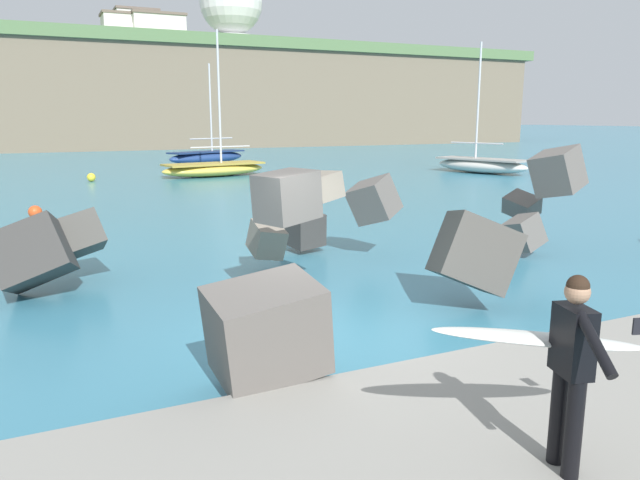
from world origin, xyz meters
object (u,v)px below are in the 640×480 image
(mooring_buoy_middle, at_px, (35,212))
(boat_near_left, at_px, (214,168))
(mooring_buoy_inner, at_px, (91,177))
(station_building_west, at_px, (131,31))
(radar_dome, at_px, (231,9))
(station_building_central, at_px, (137,32))
(boat_near_right, at_px, (481,165))
(station_building_annex, at_px, (157,31))
(boat_mid_left, at_px, (207,157))
(surfer_with_board, at_px, (561,354))

(mooring_buoy_middle, bearing_deg, boat_near_left, 51.90)
(mooring_buoy_inner, height_order, station_building_west, station_building_west)
(radar_dome, height_order, station_building_west, radar_dome)
(station_building_west, xyz_separation_m, station_building_central, (2.09, 9.13, 0.98))
(boat_near_right, xyz_separation_m, radar_dome, (2.79, 59.47, 18.06))
(boat_near_right, height_order, station_building_annex, station_building_annex)
(mooring_buoy_middle, height_order, station_building_annex, station_building_annex)
(boat_mid_left, xyz_separation_m, station_building_central, (2.64, 46.48, 14.26))
(surfer_with_board, height_order, station_building_west, station_building_west)
(boat_near_right, distance_m, mooring_buoy_middle, 25.35)
(surfer_with_board, bearing_deg, mooring_buoy_middle, 103.11)
(boat_near_left, height_order, radar_dome, radar_dome)
(station_building_west, bearing_deg, station_building_central, 77.10)
(surfer_with_board, bearing_deg, radar_dome, 74.86)
(boat_near_left, bearing_deg, station_building_annex, 83.02)
(mooring_buoy_inner, bearing_deg, station_building_west, 78.94)
(mooring_buoy_middle, height_order, station_building_central, station_building_central)
(boat_near_left, height_order, mooring_buoy_middle, boat_near_left)
(boat_mid_left, distance_m, station_building_central, 48.69)
(boat_near_left, xyz_separation_m, station_building_central, (4.66, 55.89, 14.32))
(mooring_buoy_inner, bearing_deg, station_building_central, 78.64)
(boat_near_left, relative_size, mooring_buoy_inner, 18.21)
(mooring_buoy_inner, xyz_separation_m, mooring_buoy_middle, (-2.65, -11.68, 0.00))
(boat_near_left, height_order, station_building_west, station_building_west)
(mooring_buoy_middle, relative_size, radar_dome, 0.04)
(boat_near_left, xyz_separation_m, station_building_west, (2.57, 46.76, 13.34))
(boat_mid_left, bearing_deg, station_building_central, 86.75)
(boat_near_right, relative_size, station_building_central, 1.30)
(boat_mid_left, relative_size, station_building_central, 1.20)
(station_building_west, height_order, station_building_central, station_building_central)
(mooring_buoy_inner, height_order, radar_dome, radar_dome)
(radar_dome, distance_m, station_building_annex, 15.43)
(radar_dome, height_order, station_building_annex, radar_dome)
(boat_near_left, xyz_separation_m, boat_near_right, (15.13, -4.79, 0.06))
(radar_dome, bearing_deg, boat_near_left, -108.15)
(station_building_west, relative_size, station_building_annex, 1.05)
(boat_mid_left, height_order, station_building_west, station_building_west)
(boat_near_left, xyz_separation_m, mooring_buoy_middle, (-9.23, -11.78, -0.23))
(station_building_west, bearing_deg, surfer_with_board, -95.63)
(radar_dome, relative_size, station_building_west, 1.77)
(boat_mid_left, bearing_deg, station_building_annex, 84.34)
(mooring_buoy_inner, relative_size, radar_dome, 0.04)
(surfer_with_board, distance_m, boat_near_left, 30.41)
(boat_near_left, relative_size, boat_mid_left, 1.14)
(station_building_central, bearing_deg, boat_near_right, -80.21)
(station_building_central, bearing_deg, mooring_buoy_middle, -101.61)
(boat_mid_left, relative_size, radar_dome, 0.58)
(mooring_buoy_middle, bearing_deg, boat_near_right, 16.01)
(boat_mid_left, distance_m, mooring_buoy_middle, 23.99)
(radar_dome, bearing_deg, mooring_buoy_inner, -114.10)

